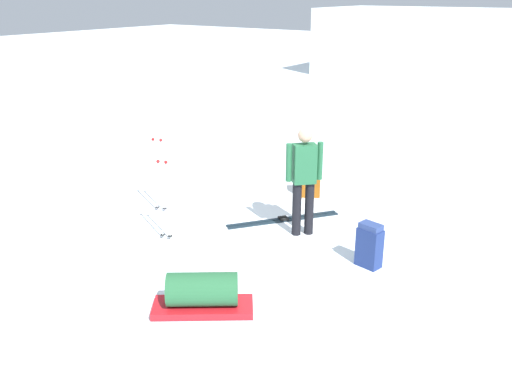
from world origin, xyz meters
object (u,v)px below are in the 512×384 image
object	(u,v)px
skier_standing	(304,176)
backpack_large_dark	(369,246)
ski_pair_near	(283,220)
gear_sled	(203,294)
backpack_bright	(310,181)
ski_poles_planted_near	(159,171)
ski_poles_planted_far	(164,196)

from	to	relation	value
skier_standing	backpack_large_dark	world-z (taller)	skier_standing
ski_pair_near	gear_sled	size ratio (longest dim) A/B	1.37
backpack_large_dark	backpack_bright	world-z (taller)	backpack_large_dark
ski_poles_planted_near	ski_poles_planted_far	distance (m)	1.17
gear_sled	ski_poles_planted_far	bearing A→B (deg)	145.54
backpack_large_dark	gear_sled	bearing A→B (deg)	-117.11
skier_standing	backpack_large_dark	size ratio (longest dim) A/B	2.68
skier_standing	ski_poles_planted_far	size ratio (longest dim) A/B	1.34
skier_standing	gear_sled	size ratio (longest dim) A/B	1.39
ski_poles_planted_near	skier_standing	bearing A→B (deg)	13.60
ski_poles_planted_near	gear_sled	xyz separation A→B (m)	(2.65, -2.00, -0.50)
gear_sled	ski_poles_planted_near	bearing A→B (deg)	143.02
backpack_bright	ski_pair_near	bearing A→B (deg)	-79.52
ski_pair_near	gear_sled	xyz separation A→B (m)	(0.71, -2.88, 0.21)
backpack_bright	ski_poles_planted_far	distance (m)	3.08
ski_pair_near	ski_poles_planted_near	bearing A→B (deg)	-155.64
ski_pair_near	gear_sled	distance (m)	2.97
skier_standing	ski_poles_planted_near	distance (m)	2.56
skier_standing	ski_pair_near	xyz separation A→B (m)	(-0.53, 0.28, -0.94)
backpack_bright	ski_poles_planted_far	size ratio (longest dim) A/B	0.46
skier_standing	backpack_bright	world-z (taller)	skier_standing
ski_pair_near	ski_poles_planted_near	size ratio (longest dim) A/B	1.29
backpack_bright	ski_poles_planted_far	bearing A→B (deg)	-105.78
skier_standing	ski_pair_near	world-z (taller)	skier_standing
backpack_bright	skier_standing	bearing A→B (deg)	-63.77
skier_standing	gear_sled	world-z (taller)	skier_standing
backpack_large_dark	gear_sled	size ratio (longest dim) A/B	0.52
ski_pair_near	skier_standing	bearing A→B (deg)	-27.81
backpack_large_dark	backpack_bright	bearing A→B (deg)	136.49
ski_pair_near	ski_poles_planted_far	world-z (taller)	ski_poles_planted_far
ski_poles_planted_near	ski_poles_planted_far	bearing A→B (deg)	-41.62
backpack_large_dark	gear_sled	world-z (taller)	backpack_large_dark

